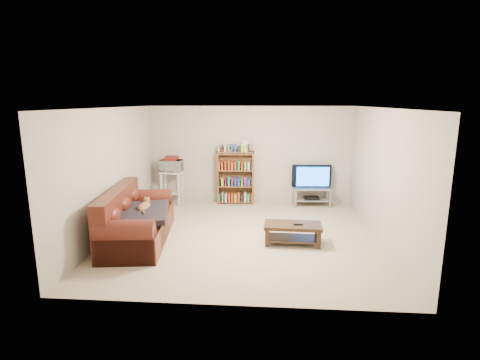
# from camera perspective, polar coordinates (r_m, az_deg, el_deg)

# --- Properties ---
(floor) EXTENTS (5.00, 5.00, 0.00)m
(floor) POSITION_cam_1_polar(r_m,az_deg,el_deg) (7.22, 0.56, -8.46)
(floor) COLOR beige
(floor) RESTS_ON ground
(ceiling) EXTENTS (5.00, 5.00, 0.00)m
(ceiling) POSITION_cam_1_polar(r_m,az_deg,el_deg) (6.77, 0.60, 10.95)
(ceiling) COLOR white
(ceiling) RESTS_ON ground
(wall_back) EXTENTS (5.00, 0.00, 5.00)m
(wall_back) POSITION_cam_1_polar(r_m,az_deg,el_deg) (9.36, 1.58, 3.85)
(wall_back) COLOR beige
(wall_back) RESTS_ON ground
(wall_front) EXTENTS (5.00, 0.00, 5.00)m
(wall_front) POSITION_cam_1_polar(r_m,az_deg,el_deg) (4.48, -1.51, -5.20)
(wall_front) COLOR beige
(wall_front) RESTS_ON ground
(wall_left) EXTENTS (0.00, 5.00, 5.00)m
(wall_left) POSITION_cam_1_polar(r_m,az_deg,el_deg) (7.48, -18.90, 1.15)
(wall_left) COLOR beige
(wall_left) RESTS_ON ground
(wall_right) EXTENTS (0.00, 5.00, 5.00)m
(wall_right) POSITION_cam_1_polar(r_m,az_deg,el_deg) (7.18, 20.90, 0.58)
(wall_right) COLOR beige
(wall_right) RESTS_ON ground
(sofa) EXTENTS (1.26, 2.38, 0.97)m
(sofa) POSITION_cam_1_polar(r_m,az_deg,el_deg) (7.14, -15.87, -6.30)
(sofa) COLOR #501D14
(sofa) RESTS_ON floor
(blanket) EXTENTS (1.10, 1.30, 0.19)m
(blanket) POSITION_cam_1_polar(r_m,az_deg,el_deg) (6.89, -14.72, -4.93)
(blanket) COLOR black
(blanket) RESTS_ON sofa
(cat) EXTENTS (0.32, 0.65, 0.19)m
(cat) POSITION_cam_1_polar(r_m,az_deg,el_deg) (7.07, -14.41, -3.98)
(cat) COLOR brown
(cat) RESTS_ON sofa
(coffee_table) EXTENTS (1.03, 0.54, 0.37)m
(coffee_table) POSITION_cam_1_polar(r_m,az_deg,el_deg) (6.82, 8.02, -7.55)
(coffee_table) COLOR #311E11
(coffee_table) RESTS_ON floor
(remote) EXTENTS (0.17, 0.06, 0.02)m
(remote) POSITION_cam_1_polar(r_m,az_deg,el_deg) (6.74, 8.85, -6.70)
(remote) COLOR black
(remote) RESTS_ON coffee_table
(tv_stand) EXTENTS (0.92, 0.46, 0.45)m
(tv_stand) POSITION_cam_1_polar(r_m,az_deg,el_deg) (9.31, 10.84, -2.02)
(tv_stand) COLOR #999EA3
(tv_stand) RESTS_ON floor
(television) EXTENTS (0.97, 0.19, 0.55)m
(television) POSITION_cam_1_polar(r_m,az_deg,el_deg) (9.22, 10.94, 0.51)
(television) COLOR black
(television) RESTS_ON tv_stand
(dvd_player) EXTENTS (0.37, 0.27, 0.06)m
(dvd_player) POSITION_cam_1_polar(r_m,az_deg,el_deg) (9.34, 10.81, -2.70)
(dvd_player) COLOR black
(dvd_player) RESTS_ON tv_stand
(bookshelf) EXTENTS (0.92, 0.33, 1.31)m
(bookshelf) POSITION_cam_1_polar(r_m,az_deg,el_deg) (9.27, -0.69, 0.49)
(bookshelf) COLOR brown
(bookshelf) RESTS_ON floor
(shelf_clutter) EXTENTS (0.67, 0.23, 0.28)m
(shelf_clutter) POSITION_cam_1_polar(r_m,az_deg,el_deg) (9.17, -0.08, 5.03)
(shelf_clutter) COLOR silver
(shelf_clutter) RESTS_ON bookshelf
(microwave_stand) EXTENTS (0.54, 0.41, 0.83)m
(microwave_stand) POSITION_cam_1_polar(r_m,az_deg,el_deg) (9.38, -10.33, -0.48)
(microwave_stand) COLOR silver
(microwave_stand) RESTS_ON floor
(microwave) EXTENTS (0.53, 0.38, 0.28)m
(microwave) POSITION_cam_1_polar(r_m,az_deg,el_deg) (9.30, -10.43, 2.17)
(microwave) COLOR silver
(microwave) RESTS_ON microwave_stand
(game_boxes) EXTENTS (0.32, 0.28, 0.05)m
(game_boxes) POSITION_cam_1_polar(r_m,az_deg,el_deg) (9.27, -10.47, 3.18)
(game_boxes) COLOR maroon
(game_boxes) RESTS_ON microwave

